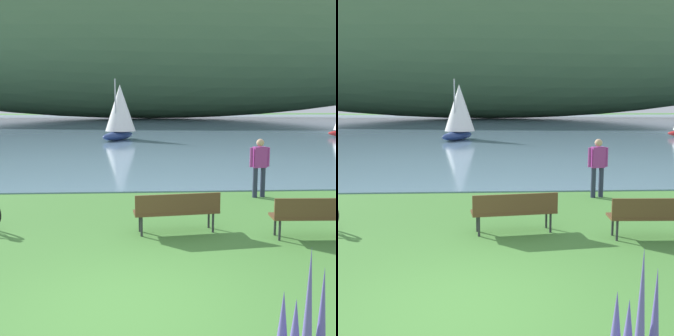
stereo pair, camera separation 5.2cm
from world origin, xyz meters
TOP-DOWN VIEW (x-y plane):
  - ground_plane at (0.00, 0.00)m, footprint 200.00×200.00m
  - bay_water at (0.00, 47.31)m, footprint 180.00×80.00m
  - distant_hillside at (0.90, 66.63)m, footprint 118.30×28.00m
  - park_bench_near_camera at (0.93, 3.26)m, footprint 1.85×0.70m
  - park_bench_further_along at (3.72, 2.73)m, footprint 1.81×0.54m
  - person_at_shoreline at (3.58, 6.53)m, footprint 0.60×0.28m
  - sailboat_far_off at (-1.55, 25.26)m, footprint 2.98×3.75m

SIDE VIEW (x-z plane):
  - ground_plane at x=0.00m, z-range 0.00..0.00m
  - bay_water at x=0.00m, z-range 0.00..0.04m
  - park_bench_near_camera at x=0.93m, z-range 0.08..0.96m
  - park_bench_further_along at x=3.72m, z-range 0.08..0.96m
  - person_at_shoreline at x=3.58m, z-range 0.12..1.83m
  - sailboat_far_off at x=-1.55m, z-range -0.09..4.26m
  - distant_hillside at x=0.90m, z-range 0.04..25.96m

